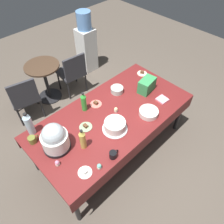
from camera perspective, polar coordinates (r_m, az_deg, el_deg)
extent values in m
plane|color=brown|center=(3.39, 0.00, -9.23)|extent=(9.00, 9.00, 0.00)
cube|color=maroon|center=(2.81, 0.00, -0.97)|extent=(2.20, 1.10, 0.04)
cylinder|color=black|center=(2.64, -9.60, -23.99)|extent=(0.06, 0.06, 0.71)
cylinder|color=black|center=(3.51, 17.56, -0.44)|extent=(0.06, 0.06, 0.71)
cylinder|color=black|center=(3.08, -20.49, -10.83)|extent=(0.06, 0.06, 0.71)
cylinder|color=black|center=(3.85, 6.03, 6.95)|extent=(0.06, 0.06, 0.71)
cube|color=maroon|center=(2.69, 8.24, -8.74)|extent=(2.20, 0.01, 0.18)
cube|color=maroon|center=(3.19, -6.87, 2.94)|extent=(2.20, 0.01, 0.18)
cylinder|color=silver|center=(2.64, 0.77, -4.47)|extent=(0.31, 0.31, 0.01)
cylinder|color=white|center=(2.59, 0.78, -3.61)|extent=(0.26, 0.26, 0.11)
cylinder|color=white|center=(2.54, 0.80, -2.73)|extent=(0.26, 0.26, 0.01)
cylinder|color=black|center=(2.55, -14.44, -8.82)|extent=(0.31, 0.31, 0.04)
cylinder|color=white|center=(2.46, -14.91, -7.37)|extent=(0.30, 0.30, 0.18)
sphere|color=#B2BCC1|center=(2.38, -15.41, -5.84)|extent=(0.26, 0.26, 0.26)
cylinder|color=#B2C6BC|center=(3.09, 1.34, 5.97)|extent=(0.18, 0.18, 0.08)
cylinder|color=silver|center=(2.82, 9.77, -0.11)|extent=(0.25, 0.25, 0.07)
cylinder|color=#8CA87F|center=(2.68, -7.04, -3.99)|extent=(0.16, 0.16, 0.01)
cube|color=brown|center=(2.66, -7.08, -3.70)|extent=(0.04, 0.06, 0.04)
cylinder|color=#E07266|center=(2.94, -4.31, 2.12)|extent=(0.16, 0.16, 0.01)
cube|color=brown|center=(2.92, -4.33, 2.47)|extent=(0.05, 0.06, 0.04)
cylinder|color=white|center=(2.34, -7.23, -15.73)|extent=(0.15, 0.15, 0.01)
cube|color=white|center=(2.32, -7.29, -15.45)|extent=(0.04, 0.06, 0.04)
cylinder|color=beige|center=(3.48, 8.05, 10.17)|extent=(0.16, 0.16, 0.01)
cube|color=brown|center=(3.47, 8.09, 10.50)|extent=(0.06, 0.07, 0.04)
cylinder|color=beige|center=(2.83, 1.05, 0.40)|extent=(0.05, 0.05, 0.03)
sphere|color=beige|center=(2.81, 1.06, 0.80)|extent=(0.05, 0.05, 0.05)
cylinder|color=beige|center=(2.34, -3.41, -14.52)|extent=(0.05, 0.05, 0.03)
sphere|color=#6BC6B2|center=(2.32, -3.44, -14.18)|extent=(0.05, 0.05, 0.05)
cylinder|color=beige|center=(2.43, -14.35, -13.30)|extent=(0.05, 0.05, 0.03)
sphere|color=pink|center=(2.41, -14.48, -12.96)|extent=(0.05, 0.05, 0.05)
cylinder|color=green|center=(2.81, -7.51, 2.32)|extent=(0.07, 0.07, 0.23)
cone|color=green|center=(2.71, -7.79, 4.41)|extent=(0.06, 0.06, 0.05)
cylinder|color=black|center=(2.69, -7.87, 4.94)|extent=(0.03, 0.03, 0.02)
cylinder|color=silver|center=(2.69, -21.19, -3.34)|extent=(0.09, 0.09, 0.27)
cone|color=silver|center=(2.57, -22.13, -1.06)|extent=(0.08, 0.08, 0.05)
cylinder|color=black|center=(2.55, -22.34, -0.55)|extent=(0.04, 0.04, 0.02)
cylinder|color=gold|center=(2.42, -7.79, -7.60)|extent=(0.07, 0.07, 0.23)
cone|color=gold|center=(2.31, -8.14, -5.58)|extent=(0.06, 0.06, 0.05)
cylinder|color=black|center=(2.28, -8.23, -5.06)|extent=(0.03, 0.03, 0.02)
cylinder|color=olive|center=(2.66, -20.56, -6.98)|extent=(0.09, 0.09, 0.09)
torus|color=olive|center=(2.66, -19.56, -6.27)|extent=(0.06, 0.01, 0.06)
cylinder|color=black|center=(2.38, 0.25, -11.38)|extent=(0.08, 0.08, 0.09)
torus|color=black|center=(2.40, 1.19, -10.55)|extent=(0.06, 0.01, 0.06)
cube|color=#338C4C|center=(3.11, 9.28, 7.06)|extent=(0.28, 0.20, 0.20)
cube|color=pink|center=(3.06, 13.29, 3.28)|extent=(0.15, 0.15, 0.02)
cube|color=#333338|center=(3.81, -22.41, 3.84)|extent=(0.52, 0.52, 0.05)
cube|color=#333338|center=(3.51, -22.57, 4.63)|extent=(0.42, 0.13, 0.40)
cylinder|color=black|center=(4.11, -19.79, 4.10)|extent=(0.04, 0.04, 0.40)
cylinder|color=black|center=(4.09, -24.70, 2.05)|extent=(0.04, 0.04, 0.40)
cylinder|color=black|center=(3.82, -18.08, 0.85)|extent=(0.04, 0.04, 0.40)
cylinder|color=black|center=(3.81, -23.34, -1.35)|extent=(0.04, 0.04, 0.40)
cube|color=#333338|center=(4.10, -10.97, 10.41)|extent=(0.48, 0.48, 0.05)
cube|color=#333338|center=(3.83, -9.89, 11.76)|extent=(0.42, 0.08, 0.40)
cylinder|color=black|center=(4.44, -9.71, 10.17)|extent=(0.03, 0.03, 0.40)
cylinder|color=black|center=(4.32, -14.01, 8.13)|extent=(0.03, 0.03, 0.40)
cylinder|color=black|center=(4.17, -6.96, 7.79)|extent=(0.03, 0.03, 0.40)
cylinder|color=black|center=(4.04, -11.45, 5.57)|extent=(0.03, 0.03, 0.40)
cylinder|color=#473323|center=(3.89, -18.29, 11.58)|extent=(0.60, 0.60, 0.03)
cylinder|color=black|center=(4.09, -17.15, 7.62)|extent=(0.06, 0.06, 0.67)
cylinder|color=black|center=(4.31, -16.15, 4.09)|extent=(0.44, 0.44, 0.02)
cube|color=silver|center=(4.65, -6.77, 16.14)|extent=(0.32, 0.32, 0.90)
cylinder|color=#6699D8|center=(4.37, -7.54, 23.11)|extent=(0.28, 0.28, 0.34)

